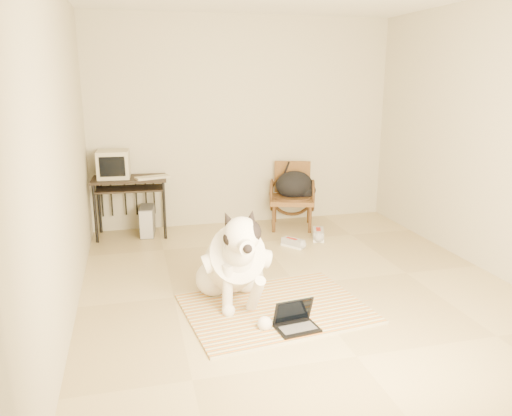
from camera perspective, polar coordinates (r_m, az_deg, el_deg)
name	(u,v)px	position (r m, az deg, el deg)	size (l,w,h in m)	color
floor	(297,285)	(4.86, 4.69, -8.71)	(4.50, 4.50, 0.00)	tan
wall_back	(244,123)	(6.65, -1.40, 9.72)	(4.50, 4.50, 0.00)	#BAB298
wall_front	(458,204)	(2.52, 22.07, 0.38)	(4.50, 4.50, 0.00)	#BAB298
wall_left	(62,152)	(4.28, -21.28, 5.97)	(4.50, 4.50, 0.00)	#BAB298
wall_right	(492,138)	(5.49, 25.35, 7.27)	(4.50, 4.50, 0.00)	#BAB298
rug	(275,308)	(4.37, 2.24, -11.37)	(1.63, 1.32, 0.02)	orange
dog	(234,263)	(4.35, -2.52, -6.24)	(0.63, 1.30, 0.94)	silver
laptop	(296,321)	(4.03, 4.56, -12.76)	(0.35, 0.27, 0.23)	black
computer_desk	(130,186)	(6.30, -14.24, 2.43)	(0.92, 0.55, 0.74)	black
crt_monitor	(114,164)	(6.31, -15.97, 4.83)	(0.39, 0.38, 0.33)	tan
desk_keyboard	(153,177)	(6.19, -11.73, 3.45)	(0.41, 0.15, 0.03)	tan
pc_tower	(147,221)	(6.40, -12.30, -1.45)	(0.21, 0.41, 0.37)	#4E4E51
rattan_chair	(292,195)	(6.58, 4.15, 1.47)	(0.70, 0.68, 0.84)	brown
backpack	(296,186)	(6.53, 4.61, 2.55)	(0.53, 0.41, 0.36)	black
sneaker_left	(293,243)	(5.88, 4.25, -4.02)	(0.26, 0.29, 0.10)	white
sneaker_right	(318,234)	(6.20, 7.13, -3.02)	(0.23, 0.35, 0.11)	white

